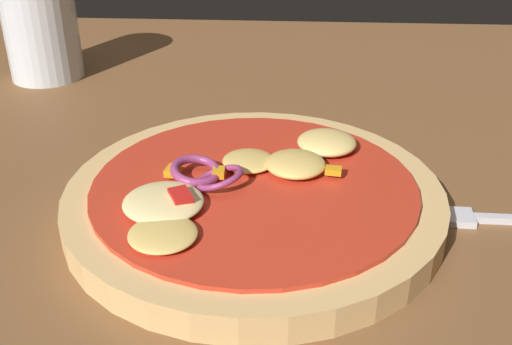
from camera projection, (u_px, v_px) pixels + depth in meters
name	position (u px, v px, depth m)	size (l,w,h in m)	color
dining_table	(304.00, 223.00, 0.45)	(1.24, 0.93, 0.04)	brown
pizza	(253.00, 197.00, 0.41)	(0.25, 0.25, 0.04)	tan
fork	(501.00, 219.00, 0.41)	(0.16, 0.02, 0.01)	silver
beer_glass	(42.00, 33.00, 0.63)	(0.07, 0.07, 0.11)	silver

